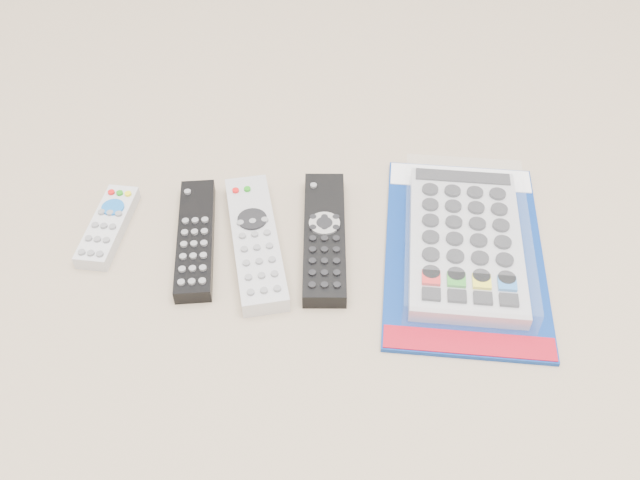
{
  "coord_description": "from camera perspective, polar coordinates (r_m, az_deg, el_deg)",
  "views": [
    {
      "loc": [
        -0.02,
        -0.61,
        0.66
      ],
      "look_at": [
        0.02,
        0.01,
        0.01
      ],
      "focal_mm": 40.0,
      "sensor_mm": 36.0,
      "label": 1
    }
  ],
  "objects": [
    {
      "name": "jumbo_remote_packaged",
      "position": [
        0.91,
        11.55,
        0.01
      ],
      "size": [
        0.25,
        0.35,
        0.04
      ],
      "rotation": [
        0.0,
        0.0,
        -0.18
      ],
      "color": "navy",
      "rests_on": "ground"
    },
    {
      "name": "remote_large_black",
      "position": [
        0.9,
        0.36,
        0.28
      ],
      "size": [
        0.07,
        0.22,
        0.02
      ],
      "rotation": [
        0.0,
        0.0,
        -0.08
      ],
      "color": "black",
      "rests_on": "ground"
    },
    {
      "name": "remote_slim_black",
      "position": [
        0.92,
        -9.92,
        0.13
      ],
      "size": [
        0.04,
        0.2,
        0.02
      ],
      "rotation": [
        0.0,
        0.0,
        0.0
      ],
      "color": "black",
      "rests_on": "ground"
    },
    {
      "name": "remote_silver_dvd",
      "position": [
        0.9,
        -5.19,
        -0.08
      ],
      "size": [
        0.08,
        0.23,
        0.03
      ],
      "rotation": [
        0.0,
        0.0,
        0.1
      ],
      "color": "#BCBCC1",
      "rests_on": "ground"
    },
    {
      "name": "remote_small_grey",
      "position": [
        0.96,
        -16.6,
        1.08
      ],
      "size": [
        0.07,
        0.14,
        0.02
      ],
      "rotation": [
        0.0,
        0.0,
        -0.21
      ],
      "color": "#B8B8BA",
      "rests_on": "ground"
    }
  ]
}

